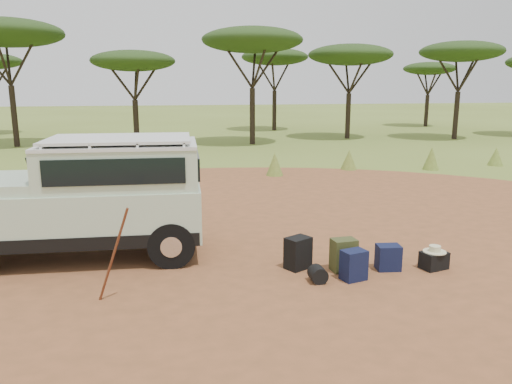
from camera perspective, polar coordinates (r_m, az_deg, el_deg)
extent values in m
plane|color=olive|center=(8.85, -4.37, -8.39)|extent=(140.00, 140.00, 0.00)
cylinder|color=brown|center=(8.85, -4.37, -8.36)|extent=(23.00, 23.00, 0.01)
cone|color=olive|center=(17.77, -17.68, 2.69)|extent=(0.60, 0.60, 0.70)
cone|color=olive|center=(17.27, -7.91, 3.23)|extent=(0.60, 0.60, 0.90)
cone|color=olive|center=(17.31, 2.15, 3.19)|extent=(0.60, 0.60, 0.80)
cone|color=olive|center=(18.87, 10.58, 3.66)|extent=(0.60, 0.60, 0.75)
cone|color=olive|center=(19.65, 19.41, 3.66)|extent=(0.60, 0.60, 0.85)
cone|color=olive|center=(21.65, 25.73, 3.67)|extent=(0.60, 0.60, 0.70)
cylinder|color=black|center=(28.18, -25.90, 7.78)|extent=(0.28, 0.28, 3.06)
ellipsoid|color=#1A3112|center=(28.24, -26.69, 15.96)|extent=(5.50, 5.50, 1.38)
cylinder|color=black|center=(26.53, -13.54, 7.67)|extent=(0.28, 0.28, 2.34)
ellipsoid|color=#1A3112|center=(26.48, -13.88, 14.35)|extent=(4.20, 4.20, 1.05)
cylinder|color=black|center=(26.55, -0.41, 8.64)|extent=(0.28, 0.28, 2.93)
ellipsoid|color=#1A3112|center=(26.59, -0.43, 16.99)|extent=(5.20, 5.20, 1.30)
cylinder|color=black|center=(29.87, 10.47, 8.53)|extent=(0.28, 0.28, 2.61)
ellipsoid|color=#1A3112|center=(29.86, 10.73, 15.15)|extent=(4.80, 4.80, 1.20)
cylinder|color=black|center=(31.28, 21.89, 8.11)|extent=(0.28, 0.28, 2.70)
ellipsoid|color=#1A3112|center=(31.28, 22.42, 14.63)|extent=(4.60, 4.60, 1.15)
cylinder|color=black|center=(34.70, 2.11, 9.28)|extent=(0.28, 0.28, 2.70)
ellipsoid|color=#1A3112|center=(34.71, 2.16, 15.18)|extent=(4.50, 4.50, 1.12)
cylinder|color=black|center=(40.10, 18.91, 8.78)|extent=(0.28, 0.28, 2.34)
ellipsoid|color=#1A3112|center=(40.07, 19.22, 13.19)|extent=(3.80, 3.80, 0.95)
cube|color=#B1CAAC|center=(9.56, -19.52, -2.11)|extent=(4.41, 1.99, 0.91)
cube|color=black|center=(9.64, -19.37, -4.08)|extent=(4.33, 2.02, 0.23)
cube|color=#B1CAAC|center=(9.27, -15.17, 2.91)|extent=(2.76, 1.84, 0.72)
cube|color=silver|center=(9.22, -15.31, 5.30)|extent=(2.77, 1.87, 0.06)
cube|color=silver|center=(9.21, -15.34, 5.89)|extent=(2.55, 1.76, 0.05)
cube|color=black|center=(9.52, -23.12, 2.80)|extent=(0.23, 1.47, 0.51)
cube|color=black|center=(8.42, -15.85, 2.21)|extent=(2.28, 0.15, 0.43)
cube|color=black|center=(10.13, -14.63, 3.90)|extent=(2.28, 0.15, 0.43)
cube|color=black|center=(9.21, -6.73, 3.19)|extent=(0.12, 1.42, 0.40)
cylinder|color=black|center=(10.32, -21.51, 2.99)|extent=(0.08, 0.08, 0.79)
cylinder|color=black|center=(10.82, -27.11, -3.64)|extent=(0.82, 0.31, 0.81)
cylinder|color=black|center=(8.75, -9.65, -5.97)|extent=(0.82, 0.31, 0.81)
cylinder|color=black|center=(10.24, -9.49, -3.29)|extent=(0.82, 0.31, 0.81)
cylinder|color=maroon|center=(7.45, -15.99, -6.98)|extent=(0.53, 0.30, 1.44)
cube|color=black|center=(8.63, 4.82, -6.98)|extent=(0.50, 0.46, 0.56)
cube|color=#131E3E|center=(8.28, 11.11, -8.22)|extent=(0.44, 0.36, 0.50)
cube|color=#444921|center=(8.63, 9.98, -7.12)|extent=(0.42, 0.32, 0.56)
cube|color=#131E3E|center=(8.86, 14.88, -7.26)|extent=(0.42, 0.34, 0.44)
cube|color=black|center=(9.15, 19.66, -7.38)|extent=(0.49, 0.40, 0.30)
cylinder|color=black|center=(8.13, 7.08, -9.32)|extent=(0.28, 0.28, 0.27)
cylinder|color=beige|center=(9.10, 19.74, -6.43)|extent=(0.39, 0.39, 0.02)
cylinder|color=beige|center=(9.09, 19.76, -6.09)|extent=(0.19, 0.19, 0.10)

